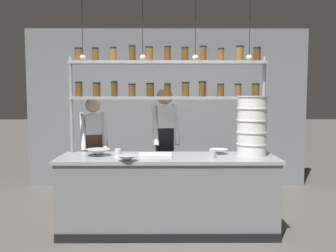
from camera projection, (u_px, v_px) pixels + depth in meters
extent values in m
plane|color=#5B5651|center=(168.00, 231.00, 4.56)|extent=(40.00, 40.00, 0.00)
cube|color=gray|center=(167.00, 108.00, 6.76)|extent=(5.01, 0.12, 2.82)
cube|color=gray|center=(168.00, 195.00, 4.53)|extent=(2.55, 0.72, 0.88)
cube|color=#999BA0|center=(168.00, 158.00, 4.49)|extent=(2.61, 0.76, 0.04)
cube|color=black|center=(168.00, 238.00, 4.20)|extent=(2.55, 0.03, 0.10)
cylinder|color=#999BA0|center=(72.00, 141.00, 4.79)|extent=(0.04, 0.04, 2.14)
cylinder|color=#999BA0|center=(263.00, 140.00, 4.81)|extent=(0.04, 0.04, 2.14)
cube|color=#999BA0|center=(168.00, 98.00, 4.75)|extent=(2.45, 0.28, 0.04)
cylinder|color=brown|center=(79.00, 90.00, 4.74)|extent=(0.09, 0.09, 0.17)
cylinder|color=black|center=(79.00, 82.00, 4.73)|extent=(0.09, 0.09, 0.02)
cylinder|color=brown|center=(97.00, 90.00, 4.74)|extent=(0.10, 0.10, 0.16)
cylinder|color=black|center=(97.00, 83.00, 4.73)|extent=(0.10, 0.10, 0.02)
cylinder|color=#513314|center=(114.00, 90.00, 4.74)|extent=(0.08, 0.08, 0.17)
cylinder|color=black|center=(114.00, 82.00, 4.73)|extent=(0.08, 0.08, 0.02)
cylinder|color=brown|center=(132.00, 91.00, 4.74)|extent=(0.09, 0.09, 0.14)
cylinder|color=black|center=(132.00, 84.00, 4.74)|extent=(0.09, 0.09, 0.02)
cylinder|color=#513314|center=(150.00, 90.00, 4.74)|extent=(0.10, 0.10, 0.15)
cylinder|color=black|center=(150.00, 84.00, 4.74)|extent=(0.10, 0.10, 0.02)
cylinder|color=#513314|center=(167.00, 91.00, 4.75)|extent=(0.08, 0.08, 0.15)
cylinder|color=black|center=(167.00, 84.00, 4.74)|extent=(0.09, 0.09, 0.02)
cylinder|color=brown|center=(186.00, 90.00, 4.75)|extent=(0.09, 0.09, 0.16)
cylinder|color=black|center=(186.00, 83.00, 4.74)|extent=(0.10, 0.10, 0.02)
cylinder|color=brown|center=(203.00, 90.00, 4.75)|extent=(0.10, 0.10, 0.17)
cylinder|color=black|center=(203.00, 82.00, 4.74)|extent=(0.10, 0.10, 0.02)
cylinder|color=brown|center=(220.00, 91.00, 4.75)|extent=(0.09, 0.09, 0.14)
cylinder|color=black|center=(221.00, 84.00, 4.74)|extent=(0.09, 0.09, 0.02)
cylinder|color=brown|center=(238.00, 91.00, 4.75)|extent=(0.09, 0.09, 0.14)
cylinder|color=black|center=(238.00, 84.00, 4.74)|extent=(0.09, 0.09, 0.02)
cylinder|color=brown|center=(256.00, 91.00, 4.75)|extent=(0.10, 0.10, 0.15)
cylinder|color=black|center=(256.00, 84.00, 4.75)|extent=(0.10, 0.10, 0.02)
cube|color=#999BA0|center=(168.00, 63.00, 4.72)|extent=(2.45, 0.28, 0.04)
cylinder|color=brown|center=(79.00, 55.00, 4.70)|extent=(0.10, 0.10, 0.15)
cylinder|color=black|center=(78.00, 49.00, 4.69)|extent=(0.10, 0.10, 0.02)
cylinder|color=brown|center=(95.00, 55.00, 4.70)|extent=(0.08, 0.08, 0.15)
cylinder|color=black|center=(95.00, 48.00, 4.70)|extent=(0.08, 0.08, 0.02)
cylinder|color=brown|center=(113.00, 55.00, 4.70)|extent=(0.09, 0.09, 0.16)
cylinder|color=black|center=(113.00, 48.00, 4.70)|extent=(0.09, 0.09, 0.02)
cylinder|color=#513314|center=(132.00, 54.00, 4.70)|extent=(0.09, 0.09, 0.18)
cylinder|color=black|center=(132.00, 46.00, 4.70)|extent=(0.09, 0.09, 0.02)
cylinder|color=brown|center=(149.00, 55.00, 4.71)|extent=(0.10, 0.10, 0.16)
cylinder|color=black|center=(149.00, 47.00, 4.70)|extent=(0.10, 0.10, 0.02)
cylinder|color=#513314|center=(168.00, 55.00, 4.71)|extent=(0.08, 0.08, 0.17)
cylinder|color=black|center=(168.00, 47.00, 4.70)|extent=(0.09, 0.09, 0.02)
cylinder|color=#513314|center=(185.00, 55.00, 4.71)|extent=(0.09, 0.09, 0.16)
cylinder|color=black|center=(185.00, 48.00, 4.70)|extent=(0.09, 0.09, 0.02)
cylinder|color=brown|center=(203.00, 54.00, 4.71)|extent=(0.09, 0.09, 0.17)
cylinder|color=black|center=(203.00, 47.00, 4.70)|extent=(0.09, 0.09, 0.02)
cylinder|color=brown|center=(221.00, 56.00, 4.71)|extent=(0.08, 0.08, 0.14)
cylinder|color=black|center=(221.00, 49.00, 4.71)|extent=(0.08, 0.08, 0.02)
cylinder|color=brown|center=(240.00, 54.00, 4.71)|extent=(0.10, 0.10, 0.17)
cylinder|color=black|center=(240.00, 47.00, 4.70)|extent=(0.10, 0.10, 0.02)
cylinder|color=#513314|center=(257.00, 55.00, 4.71)|extent=(0.09, 0.09, 0.16)
cylinder|color=black|center=(257.00, 48.00, 4.71)|extent=(0.10, 0.10, 0.02)
cylinder|color=black|center=(88.00, 187.00, 5.14)|extent=(0.11, 0.11, 0.78)
cylinder|color=black|center=(100.00, 186.00, 5.18)|extent=(0.11, 0.11, 0.78)
cube|color=#473828|center=(94.00, 146.00, 5.11)|extent=(0.26, 0.23, 0.34)
cube|color=white|center=(93.00, 124.00, 5.09)|extent=(0.26, 0.24, 0.28)
sphere|color=tan|center=(93.00, 105.00, 5.06)|extent=(0.21, 0.21, 0.21)
cylinder|color=white|center=(83.00, 132.00, 5.00)|extent=(0.13, 0.25, 0.51)
cylinder|color=white|center=(105.00, 131.00, 5.08)|extent=(0.13, 0.25, 0.51)
cylinder|color=black|center=(159.00, 184.00, 5.17)|extent=(0.11, 0.11, 0.84)
cylinder|color=black|center=(170.00, 184.00, 5.20)|extent=(0.11, 0.11, 0.84)
cube|color=black|center=(165.00, 141.00, 5.13)|extent=(0.25, 0.21, 0.36)
cube|color=white|center=(165.00, 117.00, 5.11)|extent=(0.25, 0.22, 0.30)
sphere|color=#A37A5B|center=(165.00, 96.00, 5.08)|extent=(0.22, 0.22, 0.22)
cylinder|color=white|center=(155.00, 125.00, 5.02)|extent=(0.12, 0.27, 0.55)
cylinder|color=white|center=(176.00, 124.00, 5.09)|extent=(0.12, 0.27, 0.55)
cylinder|color=white|center=(251.00, 150.00, 4.56)|extent=(0.35, 0.35, 0.13)
cylinder|color=silver|center=(252.00, 144.00, 4.56)|extent=(0.37, 0.37, 0.01)
cylinder|color=white|center=(252.00, 138.00, 4.55)|extent=(0.35, 0.35, 0.13)
cylinder|color=silver|center=(252.00, 132.00, 4.55)|extent=(0.37, 0.37, 0.01)
cylinder|color=white|center=(252.00, 126.00, 4.54)|extent=(0.35, 0.35, 0.13)
cylinder|color=silver|center=(252.00, 120.00, 4.53)|extent=(0.37, 0.37, 0.01)
cylinder|color=white|center=(252.00, 114.00, 4.53)|extent=(0.35, 0.35, 0.13)
cylinder|color=silver|center=(252.00, 108.00, 4.52)|extent=(0.37, 0.37, 0.01)
cylinder|color=white|center=(252.00, 102.00, 4.51)|extent=(0.35, 0.35, 0.13)
cylinder|color=silver|center=(253.00, 96.00, 4.51)|extent=(0.37, 0.37, 0.01)
cube|color=silver|center=(155.00, 155.00, 4.50)|extent=(0.40, 0.26, 0.02)
cylinder|color=silver|center=(98.00, 155.00, 4.53)|extent=(0.13, 0.13, 0.01)
cone|color=silver|center=(98.00, 152.00, 4.53)|extent=(0.29, 0.29, 0.08)
cylinder|color=white|center=(219.00, 153.00, 4.66)|extent=(0.10, 0.10, 0.01)
cone|color=white|center=(219.00, 151.00, 4.66)|extent=(0.22, 0.22, 0.06)
cylinder|color=#B2B7BC|center=(127.00, 161.00, 4.17)|extent=(0.10, 0.10, 0.01)
cone|color=#B2B7BC|center=(127.00, 158.00, 4.16)|extent=(0.23, 0.23, 0.06)
cylinder|color=silver|center=(118.00, 153.00, 4.47)|extent=(0.07, 0.07, 0.09)
cylinder|color=#B2B7BC|center=(213.00, 154.00, 4.37)|extent=(0.09, 0.09, 0.10)
cylinder|color=black|center=(82.00, 28.00, 4.35)|extent=(0.01, 0.01, 0.68)
sphere|color=#F9E5B2|center=(83.00, 58.00, 4.38)|extent=(0.07, 0.07, 0.07)
cylinder|color=black|center=(143.00, 28.00, 4.35)|extent=(0.01, 0.01, 0.68)
sphere|color=#F9E5B2|center=(143.00, 58.00, 4.38)|extent=(0.07, 0.07, 0.07)
cylinder|color=black|center=(196.00, 28.00, 4.36)|extent=(0.01, 0.01, 0.68)
sphere|color=#F9E5B2|center=(195.00, 58.00, 4.39)|extent=(0.07, 0.07, 0.07)
cylinder|color=black|center=(250.00, 28.00, 4.36)|extent=(0.01, 0.01, 0.68)
sphere|color=#F9E5B2|center=(249.00, 58.00, 4.39)|extent=(0.07, 0.07, 0.07)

